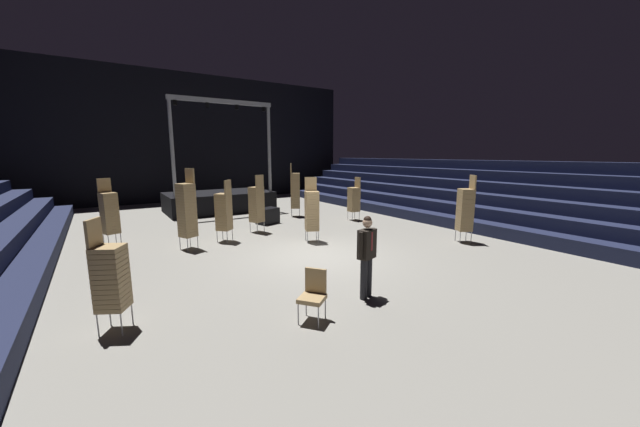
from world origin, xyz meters
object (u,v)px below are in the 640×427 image
object	(u,v)px
chair_stack_mid_right	(257,204)
loose_chair_near_man	(313,292)
man_with_tie	(367,252)
chair_stack_rear_left	(187,209)
chair_stack_mid_left	(224,211)
chair_stack_mid_centre	(295,190)
stage_riser	(219,200)
chair_stack_rear_right	(312,210)
equipment_road_case	(268,216)
chair_stack_rear_centre	(110,276)
chair_stack_front_right	(354,199)
chair_stack_front_left	(109,212)
chair_stack_aisle_left	(465,209)

from	to	relation	value
chair_stack_mid_right	loose_chair_near_man	size ratio (longest dim) A/B	2.35
man_with_tie	chair_stack_rear_left	xyz separation A→B (m)	(-2.27, 6.00, 0.28)
chair_stack_mid_left	chair_stack_mid_centre	size ratio (longest dim) A/B	0.83
stage_riser	chair_stack_rear_right	world-z (taller)	stage_riser
equipment_road_case	stage_riser	bearing A→B (deg)	99.64
chair_stack_mid_centre	loose_chair_near_man	world-z (taller)	chair_stack_mid_centre
chair_stack_rear_right	chair_stack_rear_centre	distance (m)	6.90
chair_stack_mid_right	chair_stack_rear_right	xyz separation A→B (m)	(1.01, -2.43, 0.00)
chair_stack_mid_left	chair_stack_front_right	bearing A→B (deg)	-37.93
chair_stack_front_left	chair_stack_mid_right	size ratio (longest dim) A/B	1.00
stage_riser	equipment_road_case	bearing A→B (deg)	-80.36
chair_stack_front_left	chair_stack_front_right	bearing A→B (deg)	154.56
stage_riser	chair_stack_rear_right	bearing A→B (deg)	-84.82
chair_stack_rear_left	chair_stack_aisle_left	xyz separation A→B (m)	(8.14, -4.27, -0.13)
chair_stack_mid_right	equipment_road_case	xyz separation A→B (m)	(1.03, 1.27, -0.77)
stage_riser	equipment_road_case	distance (m)	4.54
chair_stack_mid_left	chair_stack_mid_right	size ratio (longest dim) A/B	0.96
chair_stack_mid_right	chair_stack_aisle_left	distance (m)	7.56
stage_riser	chair_stack_front_left	size ratio (longest dim) A/B	2.51
man_with_tie	chair_stack_mid_centre	world-z (taller)	chair_stack_mid_centre
chair_stack_mid_left	chair_stack_aisle_left	bearing A→B (deg)	-77.37
stage_riser	chair_stack_rear_right	distance (m)	8.22
chair_stack_rear_centre	equipment_road_case	bearing A→B (deg)	168.38
chair_stack_mid_centre	chair_stack_rear_centre	xyz separation A→B (m)	(-7.93, -7.94, -0.29)
stage_riser	equipment_road_case	world-z (taller)	stage_riser
chair_stack_rear_left	chair_stack_rear_right	xyz separation A→B (m)	(3.79, -1.36, -0.17)
man_with_tie	equipment_road_case	xyz separation A→B (m)	(1.54, 8.34, -0.65)
chair_stack_front_left	chair_stack_mid_right	distance (m)	4.90
man_with_tie	chair_stack_mid_right	size ratio (longest dim) A/B	0.79
chair_stack_mid_right	chair_stack_aisle_left	world-z (taller)	chair_stack_aisle_left
chair_stack_aisle_left	chair_stack_mid_centre	bearing A→B (deg)	48.84
stage_riser	chair_stack_mid_centre	xyz separation A→B (m)	(2.63, -3.57, 0.67)
chair_stack_front_left	chair_stack_front_right	size ratio (longest dim) A/B	1.13
chair_stack_mid_left	loose_chair_near_man	distance (m)	6.59
man_with_tie	chair_stack_front_right	size ratio (longest dim) A/B	0.89
chair_stack_rear_left	man_with_tie	bearing A→B (deg)	176.31
chair_stack_front_right	chair_stack_aisle_left	bearing A→B (deg)	-167.40
chair_stack_front_left	equipment_road_case	distance (m)	5.93
chair_stack_mid_right	chair_stack_aisle_left	size ratio (longest dim) A/B	0.96
chair_stack_rear_left	equipment_road_case	size ratio (longest dim) A/B	2.84
chair_stack_rear_right	equipment_road_case	xyz separation A→B (m)	(0.02, 3.70, -0.77)
chair_stack_rear_left	chair_stack_front_right	bearing A→B (deg)	-107.26
chair_stack_aisle_left	equipment_road_case	world-z (taller)	chair_stack_aisle_left
chair_stack_mid_left	loose_chair_near_man	size ratio (longest dim) A/B	2.26
chair_stack_mid_right	chair_stack_rear_centre	world-z (taller)	chair_stack_mid_right
chair_stack_mid_left	chair_stack_rear_centre	xyz separation A→B (m)	(-3.51, -5.02, -0.08)
chair_stack_front_right	chair_stack_rear_right	world-z (taller)	chair_stack_rear_right
stage_riser	chair_stack_rear_centre	world-z (taller)	stage_riser
stage_riser	chair_stack_rear_centre	bearing A→B (deg)	-114.70
chair_stack_mid_right	chair_stack_rear_centre	distance (m)	7.65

